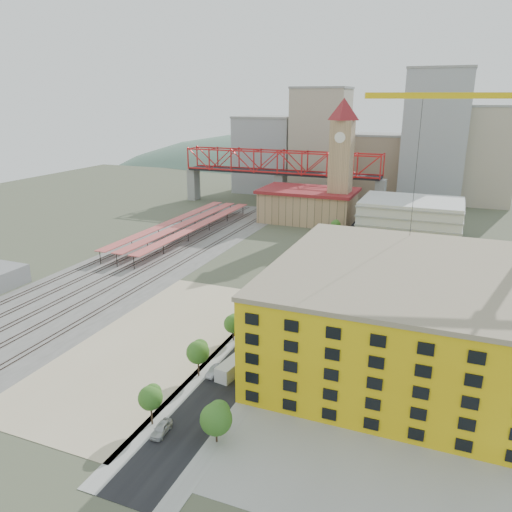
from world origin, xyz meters
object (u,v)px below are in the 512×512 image
at_px(car_0, 161,429).
at_px(clock_tower, 342,151).
at_px(site_trailer_a, 236,365).
at_px(site_trailer_d, 286,307).
at_px(construction_building, 397,313).
at_px(site_trailer_b, 265,332).
at_px(site_trailer_c, 272,323).

bearing_deg(car_0, clock_tower, 87.20).
distance_m(site_trailer_a, site_trailer_d, 28.81).
bearing_deg(construction_building, site_trailer_a, -148.39).
bearing_deg(site_trailer_b, car_0, -98.30).
bearing_deg(site_trailer_b, site_trailer_d, 86.58).
relative_size(site_trailer_a, site_trailer_c, 1.00).
bearing_deg(clock_tower, site_trailer_b, -85.48).
distance_m(construction_building, car_0, 47.28).
height_order(clock_tower, car_0, clock_tower).
bearing_deg(site_trailer_b, site_trailer_a, -93.42).
bearing_deg(site_trailer_c, construction_building, -3.97).
height_order(site_trailer_c, site_trailer_d, site_trailer_c).
height_order(site_trailer_a, site_trailer_d, site_trailer_a).
height_order(site_trailer_b, site_trailer_d, site_trailer_b).
bearing_deg(site_trailer_d, car_0, -100.92).
bearing_deg(construction_building, site_trailer_d, 153.78).
relative_size(site_trailer_a, site_trailer_d, 1.13).
bearing_deg(site_trailer_c, site_trailer_d, 92.35).
bearing_deg(site_trailer_a, site_trailer_c, 97.99).
distance_m(site_trailer_c, car_0, 39.33).
height_order(construction_building, site_trailer_b, construction_building).
distance_m(construction_building, site_trailer_a, 31.57).
distance_m(clock_tower, car_0, 139.24).
relative_size(clock_tower, site_trailer_d, 5.83).
bearing_deg(site_trailer_d, site_trailer_c, -97.43).
xyz_separation_m(site_trailer_a, site_trailer_b, (0.00, 14.88, -0.13)).
distance_m(site_trailer_c, site_trailer_d, 9.92).
height_order(construction_building, site_trailer_c, construction_building).
bearing_deg(site_trailer_d, clock_tower, 87.82).
relative_size(site_trailer_b, site_trailer_c, 0.91).
xyz_separation_m(clock_tower, site_trailer_d, (8.00, -87.19, -27.48)).
bearing_deg(site_trailer_d, site_trailer_b, -97.43).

